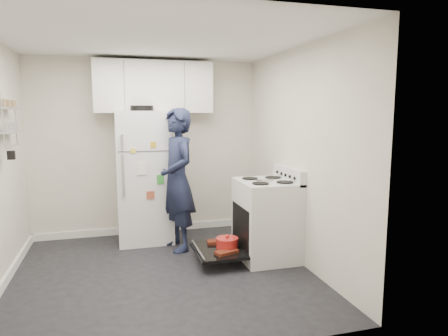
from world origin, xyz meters
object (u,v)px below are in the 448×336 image
object	(u,v)px
electric_range	(265,220)
person	(177,180)
refrigerator	(144,176)
open_oven_door	(222,248)

from	to	relation	value
electric_range	person	size ratio (longest dim) A/B	0.61
electric_range	refrigerator	bearing A→B (deg)	140.73
electric_range	refrigerator	xyz separation A→B (m)	(-1.35, 1.10, 0.43)
electric_range	open_oven_door	distance (m)	0.62
open_oven_door	refrigerator	distance (m)	1.54
electric_range	open_oven_door	world-z (taller)	electric_range
electric_range	open_oven_door	xyz separation A→B (m)	(-0.55, -0.01, -0.29)
open_oven_door	refrigerator	world-z (taller)	refrigerator
refrigerator	person	distance (m)	0.62
electric_range	person	world-z (taller)	person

